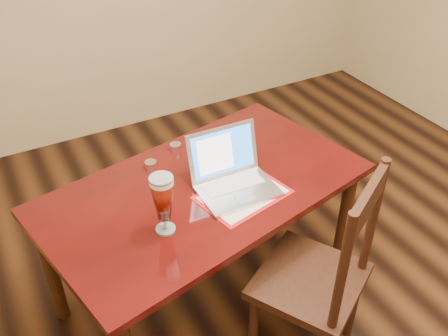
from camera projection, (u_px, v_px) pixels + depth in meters
dining_table at (204, 199)px, 2.44m from camera, size 1.71×1.19×1.01m
dining_chair at (318, 278)px, 2.21m from camera, size 0.62×0.62×1.10m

